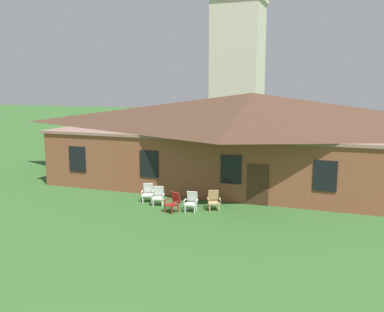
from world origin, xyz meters
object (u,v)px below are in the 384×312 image
object	(u,v)px
lawn_chair_near_door	(158,195)
lawn_chair_middle	(192,201)
lawn_chair_right_end	(214,200)
lawn_chair_by_porch	(148,192)
lawn_chair_left_end	(173,202)

from	to	relation	value
lawn_chair_near_door	lawn_chair_middle	bearing A→B (deg)	-12.88
lawn_chair_near_door	lawn_chair_right_end	bearing A→B (deg)	3.25
lawn_chair_middle	lawn_chair_right_end	bearing A→B (deg)	33.23
lawn_chair_by_porch	lawn_chair_near_door	size ratio (longest dim) A/B	1.00
lawn_chair_by_porch	lawn_chair_left_end	distance (m)	2.35
lawn_chair_left_end	lawn_chair_middle	distance (m)	0.90
lawn_chair_by_porch	lawn_chair_near_door	bearing A→B (deg)	-27.79
lawn_chair_middle	lawn_chair_right_end	distance (m)	1.12
lawn_chair_left_end	lawn_chair_right_end	size ratio (longest dim) A/B	1.00
lawn_chair_by_porch	lawn_chair_right_end	xyz separation A→B (m)	(3.69, -0.25, 0.00)
lawn_chair_near_door	lawn_chair_right_end	world-z (taller)	same
lawn_chair_middle	lawn_chair_right_end	xyz separation A→B (m)	(0.94, 0.61, 0.00)
lawn_chair_near_door	lawn_chair_left_end	world-z (taller)	same
lawn_chair_right_end	lawn_chair_middle	bearing A→B (deg)	-146.77
lawn_chair_left_end	lawn_chair_right_end	distance (m)	2.02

